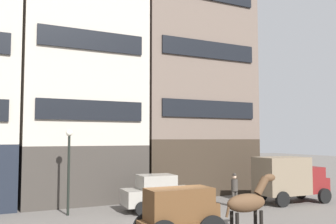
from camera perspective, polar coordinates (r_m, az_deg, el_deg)
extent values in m
cube|color=#38332D|center=(23.41, -13.36, -8.96)|extent=(6.99, 5.03, 3.28)
cube|color=#B7AD9E|center=(23.95, -13.07, 9.19)|extent=(6.99, 5.03, 11.69)
cube|color=black|center=(20.88, -11.59, 0.26)|extent=(5.87, 0.12, 1.10)
cube|color=black|center=(21.52, -11.44, 10.67)|extent=(5.87, 0.12, 1.10)
cube|color=#33281E|center=(26.26, 3.41, -8.13)|extent=(8.13, 5.03, 3.63)
cube|color=#66564C|center=(26.81, 3.35, 8.31)|extent=(8.13, 5.03, 11.59)
cube|color=black|center=(24.07, 6.44, 0.44)|extent=(6.83, 0.12, 1.10)
cube|color=black|center=(24.67, 6.37, 9.42)|extent=(6.83, 0.12, 1.10)
cube|color=brown|center=(13.30, 1.70, -13.85)|extent=(2.33, 1.19, 1.10)
cube|color=brown|center=(13.88, 6.10, -14.46)|extent=(0.44, 1.05, 0.50)
cylinder|color=black|center=(14.49, 3.75, -16.57)|extent=(1.10, 0.12, 1.10)
ellipsoid|color=#513823|center=(14.91, 11.85, -13.41)|extent=(1.72, 0.66, 0.70)
cylinder|color=#513823|center=(15.25, 14.05, -10.88)|extent=(0.67, 0.34, 0.76)
ellipsoid|color=#513823|center=(15.47, 15.20, -9.65)|extent=(0.57, 0.26, 0.30)
cylinder|color=#513823|center=(14.48, 9.20, -14.33)|extent=(0.27, 0.11, 0.65)
cylinder|color=black|center=(15.51, 13.19, -15.92)|extent=(0.14, 0.14, 0.95)
cylinder|color=black|center=(15.24, 14.05, -16.13)|extent=(0.14, 0.14, 0.95)
cylinder|color=black|center=(14.89, 9.69, -16.48)|extent=(0.14, 0.14, 0.95)
cube|color=maroon|center=(23.83, 20.29, -9.63)|extent=(1.50, 1.78, 1.50)
cube|color=maroon|center=(24.34, 21.53, -10.18)|extent=(0.99, 1.50, 0.80)
cube|color=#756651|center=(22.61, 16.91, -9.26)|extent=(2.91, 2.07, 2.10)
cube|color=silver|center=(24.11, 21.07, -8.94)|extent=(0.28, 1.37, 0.64)
cylinder|color=black|center=(24.92, 19.59, -11.36)|extent=(0.85, 0.27, 0.84)
cylinder|color=black|center=(23.57, 22.78, -11.71)|extent=(0.85, 0.27, 0.84)
cylinder|color=black|center=(23.03, 13.95, -12.09)|extent=(0.85, 0.27, 0.84)
cylinder|color=black|center=(21.55, 17.06, -12.60)|extent=(0.85, 0.27, 0.84)
cube|color=gray|center=(19.64, -1.40, -12.72)|extent=(3.80, 1.86, 0.80)
cube|color=gray|center=(19.48, -1.81, -10.56)|extent=(1.90, 1.56, 0.70)
cube|color=silver|center=(19.81, 0.53, -10.84)|extent=(0.43, 1.33, 0.56)
cylinder|color=black|center=(20.91, 0.90, -13.30)|extent=(0.67, 0.23, 0.66)
cylinder|color=black|center=(19.41, 2.93, -14.02)|extent=(0.67, 0.23, 0.66)
cylinder|color=black|center=(20.10, -5.58, -13.66)|extent=(0.67, 0.23, 0.66)
cylinder|color=black|center=(18.52, -4.01, -14.50)|extent=(0.67, 0.23, 0.66)
cylinder|color=#38332D|center=(21.00, 9.92, -12.94)|extent=(0.16, 0.16, 0.85)
cylinder|color=#38332D|center=(21.12, 10.36, -12.88)|extent=(0.16, 0.16, 0.85)
cylinder|color=#38332D|center=(20.95, 10.11, -10.92)|extent=(0.51, 0.51, 0.62)
sphere|color=tan|center=(20.91, 10.10, -9.73)|extent=(0.22, 0.22, 0.22)
cylinder|color=#38332D|center=(20.90, 10.10, -9.45)|extent=(0.28, 0.28, 0.02)
cylinder|color=#38332D|center=(20.89, 10.09, -9.32)|extent=(0.18, 0.18, 0.09)
cylinder|color=black|center=(18.94, -14.93, -9.34)|extent=(0.12, 0.12, 3.80)
sphere|color=silver|center=(18.85, -14.82, -3.10)|extent=(0.32, 0.32, 0.32)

